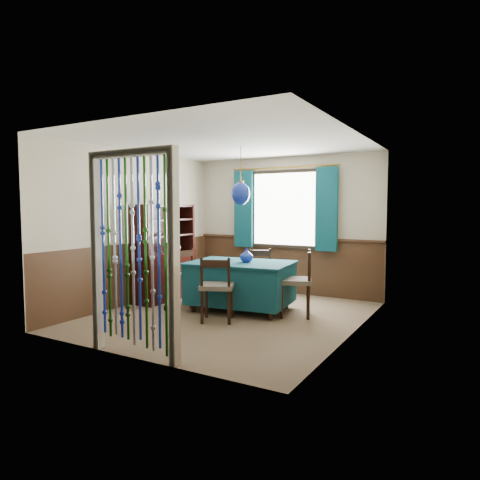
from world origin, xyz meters
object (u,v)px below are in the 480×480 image
Objects in this scene: vase_sideboard at (176,246)px; sideboard at (164,266)px; pendant_lamp at (241,193)px; chair_near at (217,287)px; chair_left at (191,275)px; chair_right at (298,281)px; vase_table at (246,256)px; bowl_shelf at (156,234)px; dining_table at (241,282)px; chair_far at (259,274)px.

sideboard is at bearing -102.94° from vase_sideboard.
pendant_lamp reaches higher than vase_sideboard.
chair_near is 1.01× the size of chair_left.
sideboard is (-2.43, -0.07, 0.07)m from chair_right.
pendant_lamp reaches higher than vase_table.
bowl_shelf reaches higher than chair_right.
vase_sideboard reaches higher than vase_table.
chair_left is 0.63m from sideboard.
bowl_shelf is 1.14× the size of vase_sideboard.
vase_table reaches higher than chair_near.
sideboard is at bearing 171.83° from dining_table.
chair_near is (0.05, -0.75, 0.05)m from dining_table.
chair_near is 1.77m from sideboard.
sideboard is at bearing 178.71° from pendant_lamp.
pendant_lamp is at bearing -109.21° from dining_table.
bowl_shelf is at bearing -170.03° from vase_table.
vase_table is at bearing -9.72° from vase_sideboard.
vase_table is (0.13, -0.66, 0.37)m from chair_far.
sideboard is (-0.62, 0.08, 0.10)m from chair_left.
bowl_shelf reaches higher than dining_table.
chair_far is at bearing 23.01° from sideboard.
pendant_lamp reaches higher than chair_far.
chair_far reaches higher than dining_table.
chair_left is (-0.92, -0.04, 0.04)m from dining_table.
bowl_shelf is (-2.37, -0.35, 0.63)m from chair_right.
dining_table is 1.86× the size of chair_left.
vase_table is (0.04, 0.77, 0.36)m from chair_near.
pendant_lamp is (0.92, 0.04, 1.32)m from chair_left.
dining_table is 0.42m from vase_table.
pendant_lamp is 1.75m from vase_sideboard.
dining_table is 1.65m from bowl_shelf.
chair_left is 1.60m from pendant_lamp.
dining_table is 1.58m from vase_sideboard.
chair_far is at bearing 33.30° from bowl_shelf.
chair_left is 0.94× the size of chair_right.
chair_right is (0.85, 0.85, 0.02)m from chair_near.
chair_left is 4.93× the size of vase_sideboard.
sideboard is 8.32× the size of vase_table.
chair_far is 4.50× the size of vase_table.
chair_near is 1.89m from vase_sideboard.
vase_sideboard is at bearing 90.00° from bowl_shelf.
dining_table is 1.83× the size of chair_near.
chair_right reaches higher than chair_near.
chair_near is 1.73m from bowl_shelf.
chair_left is 4.58× the size of vase_table.
dining_table is at bearing -2.11° from sideboard.
pendant_lamp is (0.05, -0.69, 1.32)m from chair_far.
dining_table is 0.69m from chair_far.
dining_table is at bearing 69.19° from chair_near.
bowl_shelf is (-1.52, 0.50, 0.66)m from chair_near.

